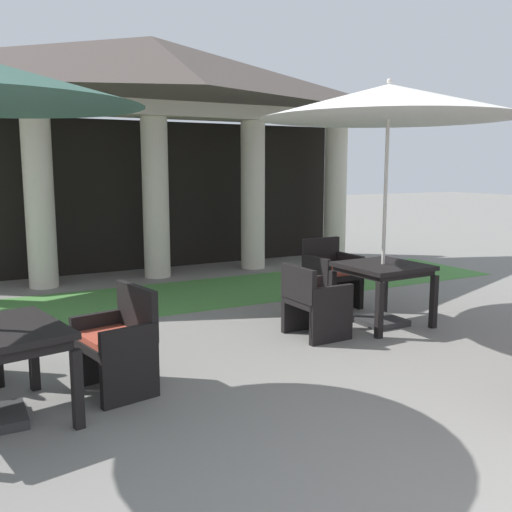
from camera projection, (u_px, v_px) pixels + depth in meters
name	position (u px, v px, depth m)	size (l,w,h in m)	color
background_pavilion	(151.00, 94.00, 9.36)	(8.53, 3.16, 3.91)	beige
lawn_strip	(192.00, 294.00, 8.37)	(10.33, 1.97, 0.01)	#47843D
patio_chair_mid_left_east	(118.00, 343.00, 4.72)	(0.61, 0.72, 0.87)	black
patio_table_mid_right	(383.00, 272.00, 6.71)	(0.93, 0.93, 0.72)	black
patio_umbrella_mid_right	(389.00, 103.00, 6.41)	(2.92, 2.92, 2.82)	#2D2D2D
patio_chair_mid_right_west	(314.00, 302.00, 6.26)	(0.56, 0.63, 0.80)	black
patio_chair_mid_right_north	(331.00, 275.00, 7.58)	(0.62, 0.60, 0.90)	black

